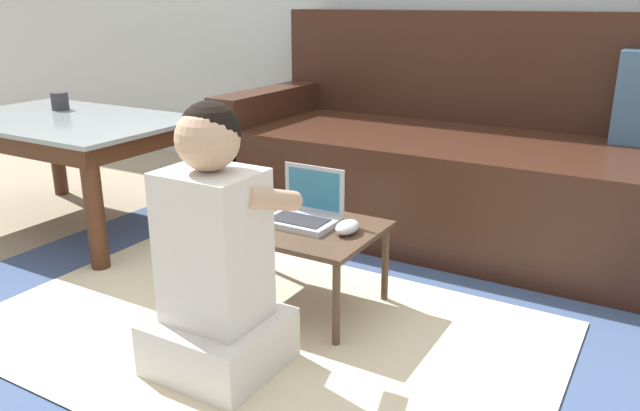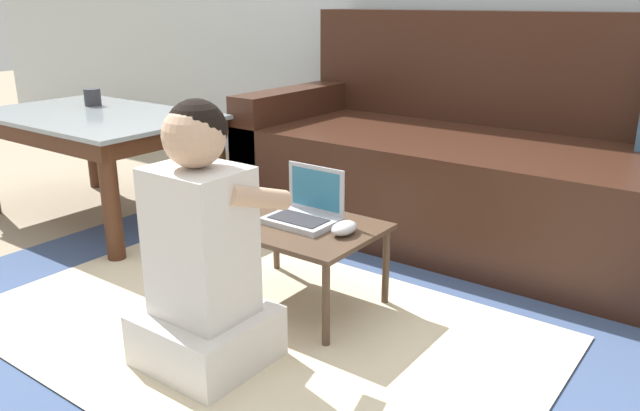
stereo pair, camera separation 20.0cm
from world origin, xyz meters
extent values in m
plane|color=gray|center=(0.00, 0.00, 0.00)|extent=(16.00, 16.00, 0.00)
cube|color=#3D517A|center=(-0.11, -0.24, 0.00)|extent=(2.41, 1.56, 0.01)
cube|color=beige|center=(-0.11, -0.24, 0.01)|extent=(1.73, 1.12, 0.00)
cube|color=#381E14|center=(0.16, 0.93, 0.22)|extent=(2.13, 0.90, 0.44)
cube|color=#381E14|center=(0.16, 1.28, 0.68)|extent=(2.13, 0.20, 0.50)
cube|color=#381E14|center=(-0.82, 0.93, 0.29)|extent=(0.16, 0.90, 0.57)
cube|color=gray|center=(-1.39, 0.13, 0.49)|extent=(1.07, 0.68, 0.02)
cube|color=#422314|center=(-1.39, 0.13, 0.44)|extent=(1.03, 0.66, 0.07)
cylinder|color=#422314|center=(-0.91, -0.16, 0.24)|extent=(0.07, 0.07, 0.48)
cylinder|color=#422314|center=(-1.87, 0.42, 0.24)|extent=(0.07, 0.07, 0.48)
cylinder|color=#422314|center=(-0.91, 0.42, 0.24)|extent=(0.07, 0.07, 0.48)
cube|color=#4C3828|center=(-0.11, -0.02, 0.28)|extent=(0.52, 0.39, 0.02)
cylinder|color=#4C3828|center=(-0.35, -0.19, 0.14)|extent=(0.02, 0.02, 0.27)
cylinder|color=#4C3828|center=(0.13, -0.19, 0.14)|extent=(0.02, 0.02, 0.27)
cylinder|color=#4C3828|center=(-0.35, 0.14, 0.14)|extent=(0.02, 0.02, 0.27)
cylinder|color=#4C3828|center=(0.13, 0.14, 0.14)|extent=(0.02, 0.02, 0.27)
cube|color=#B7BCC6|center=(-0.10, -0.02, 0.30)|extent=(0.22, 0.17, 0.02)
cube|color=#28282D|center=(-0.10, -0.03, 0.31)|extent=(0.18, 0.10, 0.00)
cube|color=#B7BCC6|center=(-0.10, 0.06, 0.39)|extent=(0.22, 0.01, 0.16)
cube|color=teal|center=(-0.10, 0.06, 0.39)|extent=(0.19, 0.00, 0.13)
ellipsoid|color=silver|center=(0.07, -0.01, 0.31)|extent=(0.07, 0.10, 0.04)
cube|color=silver|center=(-0.10, -0.45, 0.08)|extent=(0.33, 0.32, 0.16)
cube|color=silver|center=(-0.10, -0.45, 0.36)|extent=(0.25, 0.21, 0.41)
sphere|color=tan|center=(-0.10, -0.45, 0.65)|extent=(0.16, 0.16, 0.16)
sphere|color=black|center=(-0.10, -0.44, 0.67)|extent=(0.16, 0.16, 0.16)
cylinder|color=tan|center=(-0.21, -0.35, 0.48)|extent=(0.06, 0.23, 0.12)
cylinder|color=tan|center=(0.02, -0.35, 0.48)|extent=(0.06, 0.23, 0.12)
cylinder|color=#2D2D33|center=(-1.58, 0.26, 0.53)|extent=(0.08, 0.08, 0.08)
camera|label=1|loc=(0.91, -1.62, 0.98)|focal=35.00mm
camera|label=2|loc=(1.08, -1.51, 0.98)|focal=35.00mm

